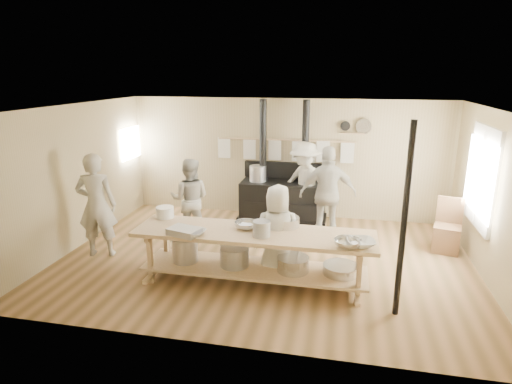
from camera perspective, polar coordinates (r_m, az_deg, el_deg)
ground at (r=7.54m, az=1.15°, el=-8.91°), size 7.00×7.00×0.00m
room_shell at (r=7.02m, az=1.22°, el=3.22°), size 7.00×7.00×7.00m
window_right at (r=7.84m, az=27.93°, el=1.77°), size 0.09×1.50×1.65m
left_opening at (r=10.04m, az=-16.39°, el=6.27°), size 0.00×0.90×0.90m
stove at (r=9.32m, az=3.55°, el=-0.63°), size 1.90×0.75×2.60m
towel_rail at (r=9.36m, az=3.95°, el=5.99°), size 3.00×0.04×0.47m
back_wall_shelf at (r=9.24m, az=13.15°, el=8.25°), size 0.63×0.14×0.32m
prep_table at (r=6.52m, az=-0.39°, el=-7.99°), size 3.60×0.90×0.85m
support_post at (r=5.75m, az=19.13°, el=-3.90°), size 0.08×0.08×2.60m
cook_far_left at (r=7.89m, az=-20.48°, el=-1.67°), size 0.76×0.60×1.84m
cook_left at (r=8.30m, az=-8.79°, el=-0.93°), size 0.85×0.71×1.58m
cook_center at (r=6.59m, az=2.89°, el=-5.50°), size 0.82×0.61×1.52m
cook_right at (r=8.19m, az=9.57°, el=-0.27°), size 1.13×0.61×1.83m
cook_by_window at (r=9.01m, az=6.49°, el=1.10°), size 1.31×1.10×1.76m
chair at (r=8.49m, az=24.07°, el=-5.36°), size 0.55×0.55×0.97m
bowl_white_a at (r=6.30m, az=-8.33°, el=-5.39°), size 0.39×0.39×0.08m
bowl_steel_a at (r=6.49m, az=-1.34°, el=-4.45°), size 0.48×0.48×0.11m
bowl_white_b at (r=6.04m, az=13.82°, el=-6.60°), size 0.46×0.46×0.09m
bowl_steel_b at (r=5.94m, az=12.12°, el=-6.74°), size 0.44×0.44×0.12m
roasting_pan at (r=6.35m, az=-9.55°, el=-5.20°), size 0.51×0.41×0.10m
mixing_bowl_large at (r=6.61m, az=3.88°, el=-3.97°), size 0.58×0.58×0.14m
bucket_galv at (r=6.18m, az=0.75°, el=-4.92°), size 0.33×0.33×0.23m
deep_bowl_enamel at (r=7.12m, az=-12.04°, el=-2.65°), size 0.36×0.36×0.18m
pitcher at (r=6.63m, az=2.04°, el=-3.61°), size 0.14×0.14×0.20m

